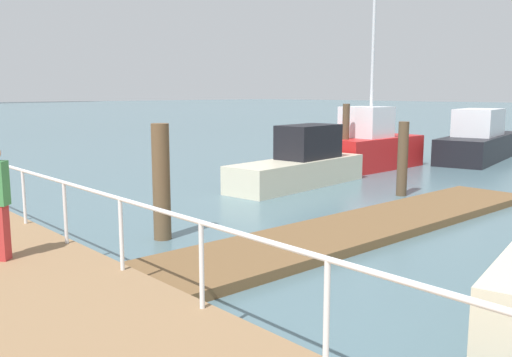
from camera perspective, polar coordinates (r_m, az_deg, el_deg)
ground_plane at (r=19.95m, az=-21.37°, el=-0.21°), size 300.00×300.00×0.00m
floating_dock at (r=12.07m, az=10.89°, el=-4.97°), size 12.01×2.00×0.18m
boardwalk_railing at (r=7.32m, az=-10.17°, el=-4.65°), size 0.06×21.31×1.08m
dock_piling_0 at (r=16.31m, az=14.86°, el=1.96°), size 0.29×0.29×2.12m
dock_piling_1 at (r=20.66m, az=9.21°, el=4.10°), size 0.26×0.26×2.52m
dock_piling_2 at (r=11.20m, az=-9.72°, el=-0.37°), size 0.35×0.35×2.34m
moored_boat_0 at (r=17.60m, az=4.63°, el=1.51°), size 5.51×2.10×1.91m
moored_boat_2 at (r=21.96m, az=11.57°, el=3.30°), size 4.61×2.14×7.27m
moored_boat_4 at (r=26.20m, az=22.01°, el=3.59°), size 7.41×3.48×2.23m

